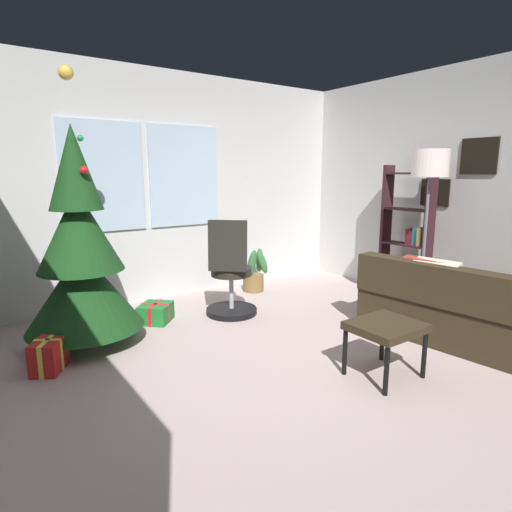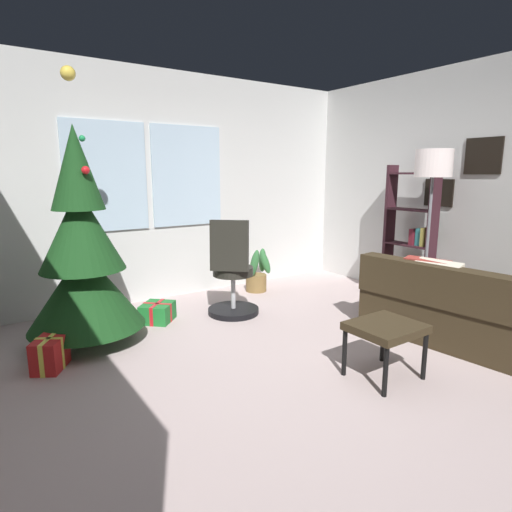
{
  "view_description": "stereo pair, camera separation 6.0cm",
  "coord_description": "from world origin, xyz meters",
  "px_view_note": "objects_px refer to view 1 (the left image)",
  "views": [
    {
      "loc": [
        -2.21,
        -2.27,
        1.54
      ],
      "look_at": [
        -0.27,
        0.46,
        0.87
      ],
      "focal_mm": 29.72,
      "sensor_mm": 36.0,
      "label": 1
    },
    {
      "loc": [
        -2.16,
        -2.31,
        1.54
      ],
      "look_at": [
        -0.27,
        0.46,
        0.87
      ],
      "focal_mm": 29.72,
      "sensor_mm": 36.0,
      "label": 2
    }
  ],
  "objects_px": {
    "office_chair": "(230,278)",
    "floor_lamp": "(430,175)",
    "potted_plant": "(255,275)",
    "gift_box_green": "(156,313)",
    "gift_box_red": "(49,355)",
    "holiday_tree": "(81,258)",
    "couch": "(493,313)",
    "bookshelf": "(407,241)",
    "footstool": "(386,330)"
  },
  "relations": [
    {
      "from": "office_chair",
      "to": "floor_lamp",
      "type": "height_order",
      "value": "floor_lamp"
    },
    {
      "from": "gift_box_green",
      "to": "bookshelf",
      "type": "distance_m",
      "value": 3.07
    },
    {
      "from": "footstool",
      "to": "gift_box_red",
      "type": "bearing_deg",
      "value": 142.75
    },
    {
      "from": "gift_box_red",
      "to": "footstool",
      "type": "bearing_deg",
      "value": -37.25
    },
    {
      "from": "footstool",
      "to": "bookshelf",
      "type": "distance_m",
      "value": 2.26
    },
    {
      "from": "couch",
      "to": "footstool",
      "type": "height_order",
      "value": "couch"
    },
    {
      "from": "gift_box_red",
      "to": "couch",
      "type": "bearing_deg",
      "value": -26.0
    },
    {
      "from": "footstool",
      "to": "holiday_tree",
      "type": "xyz_separation_m",
      "value": [
        -1.69,
        1.95,
        0.43
      ]
    },
    {
      "from": "gift_box_red",
      "to": "bookshelf",
      "type": "relative_size",
      "value": 0.22
    },
    {
      "from": "gift_box_green",
      "to": "potted_plant",
      "type": "xyz_separation_m",
      "value": [
        1.53,
        0.36,
        0.12
      ]
    },
    {
      "from": "gift_box_green",
      "to": "couch",
      "type": "bearing_deg",
      "value": -43.87
    },
    {
      "from": "bookshelf",
      "to": "floor_lamp",
      "type": "distance_m",
      "value": 1.0
    },
    {
      "from": "footstool",
      "to": "gift_box_red",
      "type": "relative_size",
      "value": 1.4
    },
    {
      "from": "office_chair",
      "to": "bookshelf",
      "type": "relative_size",
      "value": 0.65
    },
    {
      "from": "gift_box_red",
      "to": "gift_box_green",
      "type": "xyz_separation_m",
      "value": [
        1.12,
        0.57,
        -0.03
      ]
    },
    {
      "from": "gift_box_red",
      "to": "bookshelf",
      "type": "bearing_deg",
      "value": -5.6
    },
    {
      "from": "floor_lamp",
      "to": "office_chair",
      "type": "bearing_deg",
      "value": 145.79
    },
    {
      "from": "bookshelf",
      "to": "potted_plant",
      "type": "bearing_deg",
      "value": 134.83
    },
    {
      "from": "floor_lamp",
      "to": "potted_plant",
      "type": "bearing_deg",
      "value": 117.42
    },
    {
      "from": "footstool",
      "to": "gift_box_green",
      "type": "bearing_deg",
      "value": 113.99
    },
    {
      "from": "couch",
      "to": "potted_plant",
      "type": "height_order",
      "value": "couch"
    },
    {
      "from": "holiday_tree",
      "to": "floor_lamp",
      "type": "xyz_separation_m",
      "value": [
        3.2,
        -1.25,
        0.71
      ]
    },
    {
      "from": "office_chair",
      "to": "floor_lamp",
      "type": "bearing_deg",
      "value": -34.21
    },
    {
      "from": "holiday_tree",
      "to": "office_chair",
      "type": "bearing_deg",
      "value": -3.02
    },
    {
      "from": "gift_box_red",
      "to": "office_chair",
      "type": "bearing_deg",
      "value": 9.02
    },
    {
      "from": "gift_box_green",
      "to": "potted_plant",
      "type": "distance_m",
      "value": 1.57
    },
    {
      "from": "potted_plant",
      "to": "couch",
      "type": "bearing_deg",
      "value": -72.45
    },
    {
      "from": "gift_box_green",
      "to": "office_chair",
      "type": "distance_m",
      "value": 0.86
    },
    {
      "from": "gift_box_green",
      "to": "office_chair",
      "type": "xyz_separation_m",
      "value": [
        0.75,
        -0.28,
        0.32
      ]
    },
    {
      "from": "potted_plant",
      "to": "floor_lamp",
      "type": "bearing_deg",
      "value": -62.58
    },
    {
      "from": "gift_box_green",
      "to": "footstool",
      "type": "bearing_deg",
      "value": -66.01
    },
    {
      "from": "footstool",
      "to": "holiday_tree",
      "type": "bearing_deg",
      "value": 130.95
    },
    {
      "from": "office_chair",
      "to": "gift_box_red",
      "type": "bearing_deg",
      "value": -170.98
    },
    {
      "from": "gift_box_green",
      "to": "floor_lamp",
      "type": "distance_m",
      "value": 3.19
    },
    {
      "from": "office_chair",
      "to": "floor_lamp",
      "type": "distance_m",
      "value": 2.35
    },
    {
      "from": "potted_plant",
      "to": "gift_box_red",
      "type": "bearing_deg",
      "value": -160.45
    },
    {
      "from": "couch",
      "to": "bookshelf",
      "type": "distance_m",
      "value": 1.47
    },
    {
      "from": "footstool",
      "to": "floor_lamp",
      "type": "xyz_separation_m",
      "value": [
        1.51,
        0.7,
        1.14
      ]
    },
    {
      "from": "gift_box_red",
      "to": "holiday_tree",
      "type": "bearing_deg",
      "value": 44.54
    },
    {
      "from": "couch",
      "to": "floor_lamp",
      "type": "distance_m",
      "value": 1.5
    },
    {
      "from": "gift_box_red",
      "to": "office_chair",
      "type": "xyz_separation_m",
      "value": [
        1.86,
        0.3,
        0.29
      ]
    },
    {
      "from": "couch",
      "to": "gift_box_green",
      "type": "distance_m",
      "value": 3.28
    },
    {
      "from": "couch",
      "to": "gift_box_red",
      "type": "xyz_separation_m",
      "value": [
        -3.48,
        1.69,
        -0.14
      ]
    },
    {
      "from": "potted_plant",
      "to": "gift_box_green",
      "type": "bearing_deg",
      "value": -166.59
    },
    {
      "from": "office_chair",
      "to": "bookshelf",
      "type": "xyz_separation_m",
      "value": [
        2.1,
        -0.68,
        0.3
      ]
    },
    {
      "from": "bookshelf",
      "to": "gift_box_red",
      "type": "bearing_deg",
      "value": 174.4
    },
    {
      "from": "potted_plant",
      "to": "office_chair",
      "type": "bearing_deg",
      "value": -140.5
    },
    {
      "from": "holiday_tree",
      "to": "bookshelf",
      "type": "bearing_deg",
      "value": -12.02
    },
    {
      "from": "bookshelf",
      "to": "holiday_tree",
      "type": "bearing_deg",
      "value": 167.98
    },
    {
      "from": "gift_box_red",
      "to": "gift_box_green",
      "type": "height_order",
      "value": "gift_box_red"
    }
  ]
}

